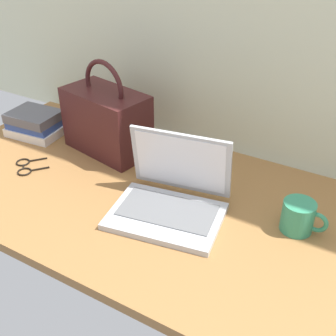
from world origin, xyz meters
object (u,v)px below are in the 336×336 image
at_px(laptop, 171,197).
at_px(handbag, 107,120).
at_px(coffee_mug, 299,216).
at_px(book_stack, 35,124).
at_px(eyeglasses, 25,167).

bearing_deg(laptop, handbag, 152.35).
distance_m(laptop, coffee_mug, 0.35).
bearing_deg(book_stack, laptop, -12.37).
relative_size(laptop, coffee_mug, 2.77).
distance_m(laptop, eyeglasses, 0.54).
relative_size(laptop, handbag, 1.04).
height_order(laptop, eyeglasses, laptop).
distance_m(coffee_mug, book_stack, 1.02).
bearing_deg(handbag, laptop, -27.65).
xyz_separation_m(coffee_mug, eyeglasses, (-0.88, -0.15, -0.04)).
height_order(coffee_mug, book_stack, book_stack).
bearing_deg(handbag, book_stack, -171.84).
bearing_deg(coffee_mug, book_stack, 177.13).
bearing_deg(book_stack, coffee_mug, -2.87).
height_order(handbag, book_stack, handbag).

